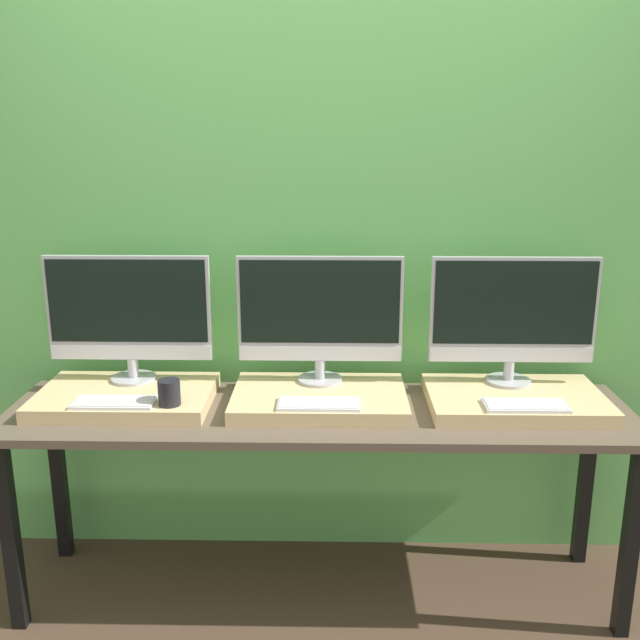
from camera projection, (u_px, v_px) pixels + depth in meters
ground_plane at (317, 640)px, 2.50m from camera, size 12.00×12.00×0.00m
wall_back at (321, 245)px, 2.78m from camera, size 8.00×0.04×2.60m
workbench at (319, 429)px, 2.60m from camera, size 2.27×0.57×0.75m
wooden_riser_left at (126, 397)px, 2.63m from camera, size 0.63×0.42×0.05m
monitor_left at (129, 313)px, 2.67m from camera, size 0.61×0.17×0.48m
keyboard_left at (114, 402)px, 2.49m from camera, size 0.29×0.12×0.01m
mug at (169, 392)px, 2.48m from camera, size 0.08×0.08×0.09m
wooden_riser_center at (319, 398)px, 2.62m from camera, size 0.63×0.42×0.05m
monitor_center at (320, 314)px, 2.65m from camera, size 0.61×0.17×0.48m
keyboard_center at (319, 404)px, 2.48m from camera, size 0.29×0.12×0.01m
wooden_riser_right at (515, 400)px, 2.61m from camera, size 0.63×0.42×0.05m
monitor_right at (513, 315)px, 2.64m from camera, size 0.61×0.17×0.48m
keyboard_right at (525, 405)px, 2.46m from camera, size 0.29×0.12×0.01m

